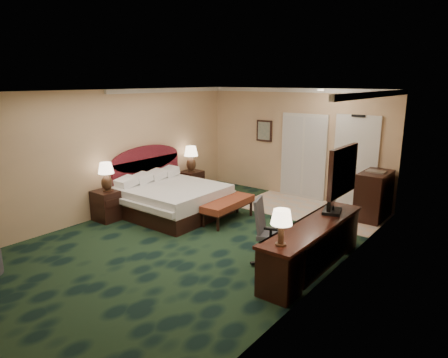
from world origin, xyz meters
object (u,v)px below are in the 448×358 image
Objects in this scene: lamp_near at (106,177)px; minibar at (374,196)px; nightstand_near at (109,205)px; desk at (313,246)px; bed_bench at (228,211)px; tv at (333,190)px; desk_chair at (274,232)px; bed at (173,200)px; nightstand_far at (192,182)px; lamp_far at (191,159)px.

minibar is at bearing 38.83° from lamp_near.
nightstand_near is 1.05× the size of lamp_near.
bed_bench is at bearing 158.72° from desk.
tv reaches higher than desk_chair.
desk_chair is (-0.58, -0.22, 0.16)m from desk.
bed is 3.11m from desk_chair.
lamp_near is (0.06, -2.67, 0.66)m from nightstand_far.
desk is at bearing 7.45° from lamp_near.
nightstand_near is 2.67m from lamp_far.
lamp_near is (0.04, -0.04, 0.62)m from nightstand_near.
bed_bench is at bearing 158.17° from tv.
nightstand_far is at bearing 121.43° from lamp_far.
lamp_near reaches higher than desk_chair.
minibar is at bearing 38.52° from bed_bench.
desk_chair reaches higher than minibar.
bed is at bearing -61.08° from nightstand_far.
lamp_near is at bearing -146.17° from bed_bench.
desk_chair is at bearing -138.92° from tv.
lamp_near is 4.56m from tv.
nightstand_near is at bearing 179.40° from tv.
desk_chair is at bearing 5.34° from lamp_near.
bed is 1.49× the size of bed_bench.
nightstand_far is (-0.03, 2.63, -0.03)m from nightstand_near.
desk_chair is at bearing -14.01° from bed.
lamp_near is at bearing -172.55° from desk.
nightstand_near is at bearing -173.10° from desk.
desk is at bearing -8.43° from bed.
desk_chair reaches higher than nightstand_far.
desk_chair is 1.05× the size of minibar.
desk reaches higher than bed_bench.
desk is at bearing -25.01° from lamp_far.
nightstand_near is 2.53m from bed_bench.
nightstand_near is at bearing 133.40° from lamp_near.
tv is at bearing -89.58° from minibar.
nightstand_far is at bearing 118.92° from bed.
bed_bench is 2.13m from desk_chair.
nightstand_far reaches higher than bed_bench.
tv is 1.22m from desk_chair.
tv is at bearing 2.23° from bed.
bed is 3.34× the size of lamp_near.
minibar is (4.37, 3.52, -0.43)m from lamp_near.
nightstand_far is at bearing -169.15° from minibar.
lamp_near is 0.23× the size of desk.
lamp_far is at bearing 154.99° from desk.
lamp_near is 2.62m from bed_bench.
desk_chair is (3.81, 0.36, -0.41)m from lamp_near.
bed_bench is (2.10, -1.18, -0.06)m from nightstand_far.
tv is at bearing 90.30° from desk.
desk is at bearing -23.70° from bed_bench.
nightstand_far is 0.86× the size of lamp_far.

